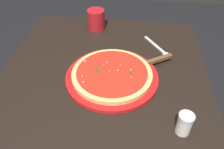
{
  "coord_description": "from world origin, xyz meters",
  "views": [
    {
      "loc": [
        -0.62,
        -0.11,
        1.33
      ],
      "look_at": [
        0.03,
        -0.04,
        0.76
      ],
      "focal_mm": 37.18,
      "sensor_mm": 36.0,
      "label": 1
    }
  ],
  "objects_px": {
    "pizza": "(112,74)",
    "serving_plate": "(112,77)",
    "fork": "(158,48)",
    "cup_tall_drink": "(96,20)",
    "parmesan_shaker": "(184,124)",
    "pizza_server": "(149,63)"
  },
  "relations": [
    {
      "from": "pizza",
      "to": "cup_tall_drink",
      "type": "xyz_separation_m",
      "value": [
        0.37,
        0.12,
        0.02
      ]
    },
    {
      "from": "cup_tall_drink",
      "to": "fork",
      "type": "xyz_separation_m",
      "value": [
        -0.15,
        -0.3,
        -0.05
      ]
    },
    {
      "from": "serving_plate",
      "to": "fork",
      "type": "height_order",
      "value": "serving_plate"
    },
    {
      "from": "parmesan_shaker",
      "to": "cup_tall_drink",
      "type": "bearing_deg",
      "value": 31.2
    },
    {
      "from": "serving_plate",
      "to": "parmesan_shaker",
      "type": "relative_size",
      "value": 4.71
    },
    {
      "from": "pizza",
      "to": "parmesan_shaker",
      "type": "relative_size",
      "value": 4.07
    },
    {
      "from": "pizza",
      "to": "pizza_server",
      "type": "height_order",
      "value": "pizza"
    },
    {
      "from": "serving_plate",
      "to": "pizza",
      "type": "height_order",
      "value": "pizza"
    },
    {
      "from": "cup_tall_drink",
      "to": "fork",
      "type": "bearing_deg",
      "value": -115.91
    },
    {
      "from": "pizza_server",
      "to": "fork",
      "type": "xyz_separation_m",
      "value": [
        0.13,
        -0.04,
        -0.02
      ]
    },
    {
      "from": "serving_plate",
      "to": "fork",
      "type": "relative_size",
      "value": 2.11
    },
    {
      "from": "serving_plate",
      "to": "fork",
      "type": "bearing_deg",
      "value": -39.8
    },
    {
      "from": "fork",
      "to": "pizza",
      "type": "bearing_deg",
      "value": 140.19
    },
    {
      "from": "pizza",
      "to": "pizza_server",
      "type": "bearing_deg",
      "value": -58.13
    },
    {
      "from": "pizza",
      "to": "cup_tall_drink",
      "type": "relative_size",
      "value": 3.1
    },
    {
      "from": "cup_tall_drink",
      "to": "parmesan_shaker",
      "type": "distance_m",
      "value": 0.68
    },
    {
      "from": "serving_plate",
      "to": "pizza",
      "type": "bearing_deg",
      "value": 82.39
    },
    {
      "from": "pizza_server",
      "to": "fork",
      "type": "bearing_deg",
      "value": -18.08
    },
    {
      "from": "pizza",
      "to": "parmesan_shaker",
      "type": "height_order",
      "value": "parmesan_shaker"
    },
    {
      "from": "pizza",
      "to": "parmesan_shaker",
      "type": "bearing_deg",
      "value": -132.37
    },
    {
      "from": "pizza",
      "to": "serving_plate",
      "type": "bearing_deg",
      "value": -97.61
    },
    {
      "from": "parmesan_shaker",
      "to": "pizza_server",
      "type": "bearing_deg",
      "value": 17.43
    }
  ]
}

